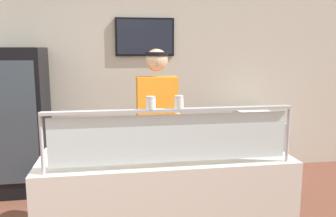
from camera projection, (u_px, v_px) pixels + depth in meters
shop_rear_unit at (140, 78)px, 4.89m from camera, size 6.30×0.13×2.70m
serving_counter at (165, 212)px, 2.79m from camera, size 1.90×0.71×0.95m
sneeze_guard at (172, 130)px, 2.38m from camera, size 1.72×0.06×0.41m
pizza_tray at (173, 151)px, 2.76m from camera, size 0.45×0.45×0.04m
pizza_server at (169, 149)px, 2.73m from camera, size 0.11×0.29×0.01m
parmesan_shaker at (151, 104)px, 2.33m from camera, size 0.06×0.06×0.09m
pepper_flake_shaker at (179, 103)px, 2.36m from camera, size 0.06×0.06×0.09m
worker_figure at (158, 128)px, 3.38m from camera, size 0.41×0.50×1.76m
drink_fridge at (19, 121)px, 4.29m from camera, size 0.66×0.68×1.78m
prep_shelf at (252, 149)px, 4.81m from camera, size 0.70×0.55×0.80m
pizza_box_stack at (254, 116)px, 4.73m from camera, size 0.46×0.46×0.13m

